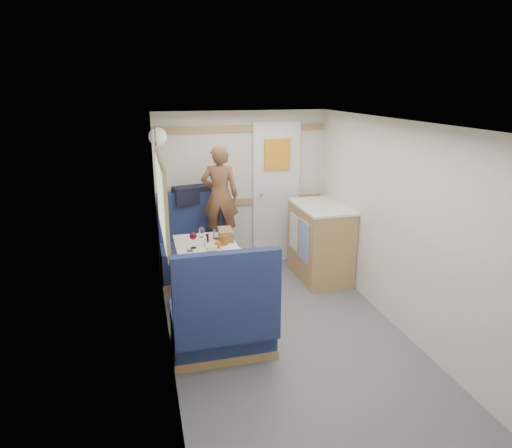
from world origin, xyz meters
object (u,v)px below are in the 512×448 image
object	(u,v)px
tray	(231,251)
pepper_grinder	(207,238)
galley_counter	(320,241)
orange_fruit	(218,245)
cheese_block	(211,248)
tumbler_right	(216,234)
beer_glass	(225,240)
bench_far	(198,256)
tumbler_left	(190,256)
dinette_table	(208,261)
duffel_bag	(192,195)
dome_light	(158,137)
bench_near	(223,324)
person	(220,196)
salt_grinder	(205,242)
bread_loaf	(225,234)
wine_glass	(193,237)
tumbler_mid	(202,232)

from	to	relation	value
tray	pepper_grinder	xyz separation A→B (m)	(-0.18, 0.36, 0.04)
galley_counter	pepper_grinder	world-z (taller)	galley_counter
orange_fruit	cheese_block	bearing A→B (deg)	-154.00
tumbler_right	beer_glass	xyz separation A→B (m)	(0.05, -0.24, -0.00)
bench_far	tumbler_left	size ratio (longest dim) A/B	10.32
tumbler_right	bench_far	bearing A→B (deg)	101.71
tray	tumbler_left	size ratio (longest dim) A/B	3.03
dinette_table	pepper_grinder	world-z (taller)	pepper_grinder
duffel_bag	tumbler_left	distance (m)	1.51
dome_light	pepper_grinder	xyz separation A→B (m)	(0.41, -0.71, -0.99)
bench_near	pepper_grinder	size ratio (longest dim) A/B	11.81
dome_light	tumbler_right	world-z (taller)	dome_light
cheese_block	tumbler_right	bearing A→B (deg)	73.72
bench_near	person	distance (m)	1.87
salt_grinder	orange_fruit	bearing A→B (deg)	-49.28
bench_near	pepper_grinder	bearing A→B (deg)	88.66
galley_counter	tray	size ratio (longest dim) A/B	2.98
galley_counter	tumbler_right	xyz separation A→B (m)	(-1.34, -0.32, 0.31)
cheese_block	salt_grinder	xyz separation A→B (m)	(-0.04, 0.17, 0.01)
cheese_block	bread_loaf	size ratio (longest dim) A/B	0.41
salt_grinder	cheese_block	bearing A→B (deg)	-76.81
wine_glass	tumbler_left	distance (m)	0.36
salt_grinder	duffel_bag	bearing A→B (deg)	89.75
tumbler_mid	bread_loaf	distance (m)	0.27
bread_loaf	beer_glass	bearing A→B (deg)	-103.18
wine_glass	bread_loaf	xyz separation A→B (m)	(0.37, 0.19, -0.07)
person	cheese_block	size ratio (longest dim) A/B	11.08
tray	cheese_block	bearing A→B (deg)	159.35
wine_glass	cheese_block	bearing A→B (deg)	-40.40
pepper_grinder	salt_grinder	bearing A→B (deg)	-108.50
person	pepper_grinder	xyz separation A→B (m)	(-0.26, -0.68, -0.28)
bench_near	tray	world-z (taller)	bench_near
duffel_bag	tumbler_right	size ratio (longest dim) A/B	4.07
beer_glass	salt_grinder	size ratio (longest dim) A/B	1.10
duffel_bag	salt_grinder	bearing A→B (deg)	-102.40
galley_counter	tumbler_left	world-z (taller)	galley_counter
pepper_grinder	tray	bearing A→B (deg)	-63.16
beer_glass	dome_light	bearing A→B (deg)	123.58
wine_glass	pepper_grinder	world-z (taller)	wine_glass
galley_counter	orange_fruit	distance (m)	1.56
cheese_block	beer_glass	xyz separation A→B (m)	(0.16, 0.14, 0.02)
bench_far	galley_counter	bearing A→B (deg)	-12.10
bench_far	duffel_bag	bearing A→B (deg)	92.94
pepper_grinder	bench_far	bearing A→B (deg)	91.84
cheese_block	beer_glass	distance (m)	0.21
orange_fruit	tumbler_left	distance (m)	0.39
dinette_table	person	size ratio (longest dim) A/B	0.77
person	duffel_bag	xyz separation A→B (m)	(-0.30, 0.30, -0.04)
wine_glass	beer_glass	bearing A→B (deg)	0.85
dinette_table	bench_near	bearing A→B (deg)	-90.00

